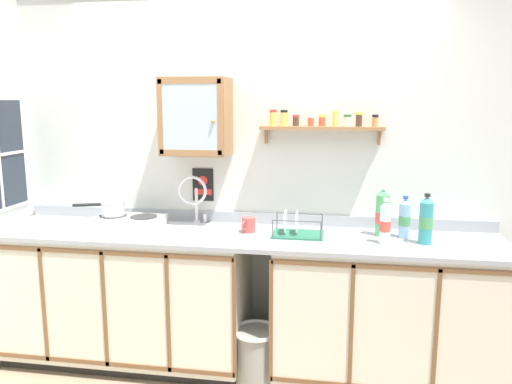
% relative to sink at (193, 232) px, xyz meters
% --- Properties ---
extents(back_wall, '(3.99, 0.07, 2.64)m').
position_rel_sink_xyz_m(back_wall, '(0.34, 0.30, 0.39)').
color(back_wall, silver).
rests_on(back_wall, ground).
extents(lower_cabinet_run, '(1.72, 0.64, 0.92)m').
position_rel_sink_xyz_m(lower_cabinet_run, '(-0.49, -0.04, -0.48)').
color(lower_cabinet_run, black).
rests_on(lower_cabinet_run, ground).
extents(lower_cabinet_run_right, '(1.46, 0.64, 0.92)m').
position_rel_sink_xyz_m(lower_cabinet_run_right, '(1.30, -0.04, -0.48)').
color(lower_cabinet_run_right, black).
rests_on(lower_cabinet_run_right, ground).
extents(countertop, '(3.35, 0.66, 0.03)m').
position_rel_sink_xyz_m(countertop, '(0.34, -0.04, -0.00)').
color(countertop, '#9EA3A8').
rests_on(countertop, lower_cabinet_run).
extents(backsplash, '(3.35, 0.02, 0.08)m').
position_rel_sink_xyz_m(backsplash, '(0.34, 0.27, 0.05)').
color(backsplash, '#9EA3A8').
rests_on(backsplash, countertop).
extents(sink, '(0.56, 0.43, 0.49)m').
position_rel_sink_xyz_m(sink, '(0.00, 0.00, 0.00)').
color(sink, silver).
rests_on(sink, countertop).
extents(hot_plate_stove, '(0.46, 0.31, 0.09)m').
position_rel_sink_xyz_m(hot_plate_stove, '(-0.45, -0.05, 0.06)').
color(hot_plate_stove, silver).
rests_on(hot_plate_stove, countertop).
extents(saucepan, '(0.33, 0.18, 0.10)m').
position_rel_sink_xyz_m(saucepan, '(-0.56, -0.03, 0.15)').
color(saucepan, silver).
rests_on(saucepan, hot_plate_stove).
extents(bottle_water_clear_0, '(0.07, 0.07, 0.28)m').
position_rel_sink_xyz_m(bottle_water_clear_0, '(1.25, -0.11, 0.14)').
color(bottle_water_clear_0, silver).
rests_on(bottle_water_clear_0, countertop).
extents(bottle_soda_green_1, '(0.09, 0.09, 0.33)m').
position_rel_sink_xyz_m(bottle_soda_green_1, '(1.25, 0.07, 0.16)').
color(bottle_soda_green_1, '#4CB266').
rests_on(bottle_soda_green_1, countertop).
extents(bottle_detergent_teal_2, '(0.08, 0.08, 0.31)m').
position_rel_sink_xyz_m(bottle_detergent_teal_2, '(1.50, -0.08, 0.16)').
color(bottle_detergent_teal_2, teal).
rests_on(bottle_detergent_teal_2, countertop).
extents(bottle_water_blue_3, '(0.07, 0.07, 0.27)m').
position_rel_sink_xyz_m(bottle_water_blue_3, '(1.39, 0.05, 0.14)').
color(bottle_water_blue_3, '#8CB7E0').
rests_on(bottle_water_blue_3, countertop).
extents(dish_rack, '(0.33, 0.24, 0.17)m').
position_rel_sink_xyz_m(dish_rack, '(0.70, -0.01, 0.04)').
color(dish_rack, '#26664C').
rests_on(dish_rack, countertop).
extents(mug, '(0.09, 0.13, 0.10)m').
position_rel_sink_xyz_m(mug, '(0.38, 0.02, 0.06)').
color(mug, '#B24C47').
rests_on(mug, countertop).
extents(wall_cabinet, '(0.45, 0.32, 0.52)m').
position_rel_sink_xyz_m(wall_cabinet, '(0.00, 0.13, 0.77)').
color(wall_cabinet, '#996B42').
extents(spice_shelf, '(0.82, 0.14, 0.23)m').
position_rel_sink_xyz_m(spice_shelf, '(0.83, 0.21, 0.71)').
color(spice_shelf, '#996B42').
extents(warning_sign, '(0.15, 0.01, 0.23)m').
position_rel_sink_xyz_m(warning_sign, '(0.00, 0.27, 0.28)').
color(warning_sign, black).
extents(trash_bin, '(0.31, 0.31, 0.39)m').
position_rel_sink_xyz_m(trash_bin, '(0.47, -0.23, -0.74)').
color(trash_bin, gray).
rests_on(trash_bin, ground).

